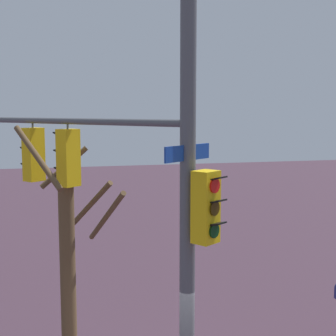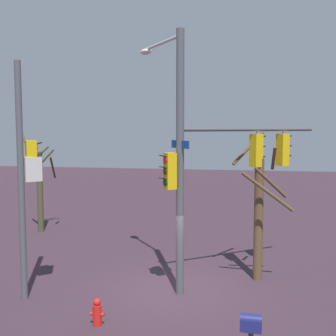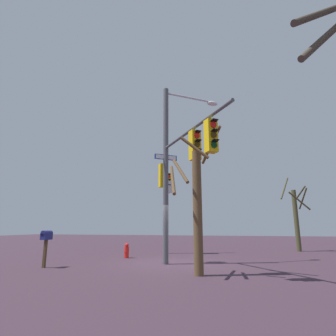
# 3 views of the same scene
# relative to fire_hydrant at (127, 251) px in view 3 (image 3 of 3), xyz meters

# --- Properties ---
(ground_plane) EXTENTS (80.00, 80.00, 0.00)m
(ground_plane) POSITION_rel_fire_hydrant_xyz_m (1.56, 2.75, -0.34)
(ground_plane) COLOR #3C2935
(main_signal_pole_assembly) EXTENTS (6.14, 3.64, 8.14)m
(main_signal_pole_assembly) POSITION_rel_fire_hydrant_xyz_m (2.53, 3.26, 4.14)
(main_signal_pole_assembly) COLOR #4C4F54
(main_signal_pole_assembly) RESTS_ON ground
(secondary_pole_assembly) EXTENTS (0.67, 0.63, 7.16)m
(secondary_pole_assembly) POSITION_rel_fire_hydrant_xyz_m (-2.66, 1.41, 3.50)
(secondary_pole_assembly) COLOR #4C4F54
(secondary_pole_assembly) RESTS_ON ground
(fire_hydrant) EXTENTS (0.38, 0.24, 0.73)m
(fire_hydrant) POSITION_rel_fire_hydrant_xyz_m (0.00, 0.00, 0.00)
(fire_hydrant) COLOR red
(fire_hydrant) RESTS_ON ground
(mailbox) EXTENTS (0.45, 0.26, 1.41)m
(mailbox) POSITION_rel_fire_hydrant_xyz_m (3.96, -1.79, 0.76)
(mailbox) COLOR #4C3823
(mailbox) RESTS_ON ground
(bare_tree_behind_pole) EXTENTS (1.77, 1.76, 5.02)m
(bare_tree_behind_pole) POSITION_rel_fire_hydrant_xyz_m (-6.33, 9.43, 1.95)
(bare_tree_behind_pole) COLOR #444228
(bare_tree_behind_pole) RESTS_ON ground
(bare_tree_corner) EXTENTS (2.04, 2.06, 5.06)m
(bare_tree_corner) POSITION_rel_fire_hydrant_xyz_m (4.26, 4.27, 2.01)
(bare_tree_corner) COLOR brown
(bare_tree_corner) RESTS_ON ground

